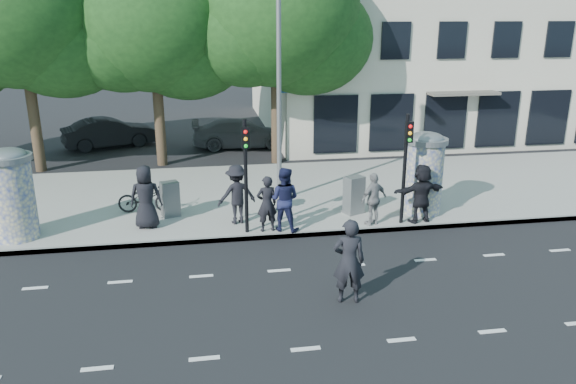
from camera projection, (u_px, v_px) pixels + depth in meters
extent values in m
plane|color=black|center=(288.00, 296.00, 13.24)|extent=(120.00, 120.00, 0.00)
cube|color=gray|center=(254.00, 195.00, 20.26)|extent=(40.00, 8.00, 0.15)
cube|color=slate|center=(268.00, 237.00, 16.55)|extent=(40.00, 0.10, 0.16)
cube|color=silver|center=(306.00, 349.00, 11.17)|extent=(32.00, 0.12, 0.01)
cube|color=silver|center=(279.00, 271.00, 14.55)|extent=(32.00, 0.12, 0.01)
cylinder|color=beige|center=(13.00, 200.00, 15.96)|extent=(1.20, 1.20, 2.30)
cylinder|color=slate|center=(6.00, 158.00, 15.58)|extent=(1.36, 1.36, 0.16)
ellipsoid|color=slate|center=(6.00, 155.00, 15.55)|extent=(1.10, 1.10, 0.38)
cylinder|color=beige|center=(423.00, 178.00, 18.05)|extent=(1.20, 1.20, 2.30)
cylinder|color=slate|center=(426.00, 141.00, 17.68)|extent=(1.36, 1.36, 0.16)
ellipsoid|color=slate|center=(427.00, 138.00, 17.65)|extent=(1.10, 1.10, 0.38)
cylinder|color=black|center=(246.00, 177.00, 16.19)|extent=(0.11, 0.11, 3.40)
cube|color=black|center=(245.00, 138.00, 15.66)|extent=(0.22, 0.14, 0.62)
cylinder|color=black|center=(404.00, 170.00, 16.93)|extent=(0.11, 0.11, 3.40)
cube|color=black|center=(409.00, 132.00, 16.39)|extent=(0.22, 0.14, 0.62)
cylinder|color=slate|center=(279.00, 84.00, 18.38)|extent=(0.16, 0.16, 8.00)
cylinder|color=#38281C|center=(34.00, 115.00, 22.94)|extent=(0.44, 0.44, 4.73)
ellipsoid|color=#173914|center=(19.00, 9.00, 21.67)|extent=(7.20, 7.20, 6.12)
cylinder|color=#38281C|center=(159.00, 115.00, 23.95)|extent=(0.44, 0.44, 4.41)
ellipsoid|color=#173914|center=(152.00, 20.00, 22.76)|extent=(6.80, 6.80, 5.78)
cylinder|color=#38281C|center=(276.00, 111.00, 24.32)|extent=(0.44, 0.44, 4.59)
ellipsoid|color=#173914|center=(276.00, 14.00, 23.08)|extent=(7.00, 7.00, 5.95)
cube|color=beige|center=(438.00, 19.00, 32.03)|extent=(20.00, 15.00, 12.00)
cube|color=black|center=(497.00, 119.00, 26.29)|extent=(18.00, 0.10, 2.60)
cube|color=#59544C|center=(463.00, 93.00, 25.25)|extent=(3.20, 0.90, 0.12)
cube|color=#194C8C|center=(298.00, 89.00, 24.33)|extent=(1.60, 0.06, 0.30)
imported|color=black|center=(146.00, 197.00, 16.79)|extent=(0.96, 0.64, 1.93)
imported|color=black|center=(267.00, 204.00, 16.55)|extent=(0.67, 0.49, 1.70)
imported|color=#191C3F|center=(284.00, 199.00, 16.59)|extent=(1.16, 1.06, 1.94)
imported|color=black|center=(237.00, 194.00, 17.17)|extent=(1.32, 0.93, 1.85)
imported|color=gray|center=(374.00, 199.00, 17.06)|extent=(1.10, 0.90, 1.64)
imported|color=black|center=(421.00, 193.00, 17.26)|extent=(1.80, 0.91, 1.85)
imported|color=black|center=(349.00, 261.00, 12.72)|extent=(0.79, 0.57, 2.03)
imported|color=black|center=(146.00, 198.00, 18.24)|extent=(0.78, 1.84, 0.94)
cube|color=slate|center=(170.00, 199.00, 17.84)|extent=(0.64, 0.55, 1.14)
cube|color=slate|center=(354.00, 195.00, 18.09)|extent=(0.71, 0.63, 1.23)
imported|color=black|center=(109.00, 133.00, 27.62)|extent=(2.95, 4.65, 1.45)
imported|color=#55565C|center=(241.00, 133.00, 27.65)|extent=(1.95, 4.72, 1.37)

